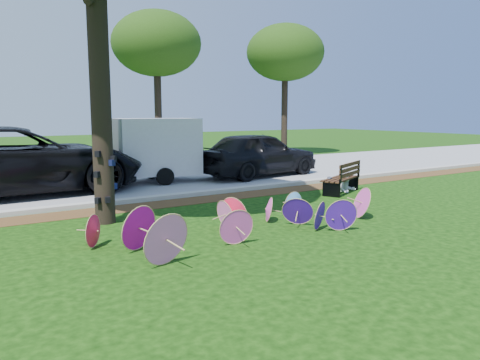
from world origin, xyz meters
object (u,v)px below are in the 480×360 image
object	(u,v)px
park_bench	(340,178)
person_left	(330,177)
parasol_pile	(245,218)
dark_pickup	(258,154)
black_van	(18,161)
cargo_trailer	(157,146)
person_right	(347,171)

from	to	relation	value
park_bench	person_left	xyz separation A→B (m)	(-0.35, 0.05, 0.04)
parasol_pile	person_left	distance (m)	5.59
dark_pickup	person_left	distance (m)	4.45
black_van	person_left	size ratio (longest dim) A/B	7.28
cargo_trailer	person_right	bearing A→B (deg)	-43.61
dark_pickup	park_bench	world-z (taller)	dark_pickup
parasol_pile	black_van	bearing A→B (deg)	112.13
park_bench	person_left	bearing A→B (deg)	147.02
black_van	person_right	xyz separation A→B (m)	(8.69, -4.92, -0.37)
dark_pickup	cargo_trailer	distance (m)	3.95
person_left	cargo_trailer	bearing A→B (deg)	137.34
black_van	dark_pickup	bearing A→B (deg)	-95.97
parasol_pile	person_left	size ratio (longest dim) A/B	6.50
parasol_pile	cargo_trailer	size ratio (longest dim) A/B	2.37
parasol_pile	cargo_trailer	xyz separation A→B (m)	(1.42, 7.80, 0.90)
cargo_trailer	person_left	distance (m)	6.20
black_van	person_left	world-z (taller)	black_van
park_bench	person_right	xyz separation A→B (m)	(0.35, 0.05, 0.18)
parasol_pile	dark_pickup	distance (m)	8.89
park_bench	cargo_trailer	bearing A→B (deg)	101.72
parasol_pile	cargo_trailer	distance (m)	7.98
cargo_trailer	person_right	xyz separation A→B (m)	(4.16, -5.09, -0.62)
parasol_pile	person_right	size ratio (longest dim) A/B	5.05
parasol_pile	black_van	size ratio (longest dim) A/B	0.89
cargo_trailer	person_left	xyz separation A→B (m)	(3.46, -5.09, -0.77)
black_van	person_right	distance (m)	9.99
parasol_pile	park_bench	xyz separation A→B (m)	(5.23, 2.67, 0.10)
person_left	person_right	distance (m)	0.71
dark_pickup	park_bench	bearing A→B (deg)	171.93
park_bench	parasol_pile	bearing A→B (deg)	-177.84
dark_pickup	person_right	world-z (taller)	dark_pickup
parasol_pile	black_van	xyz separation A→B (m)	(-3.11, 7.64, 0.65)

